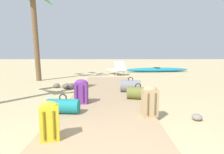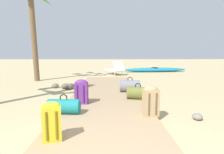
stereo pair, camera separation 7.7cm
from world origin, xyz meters
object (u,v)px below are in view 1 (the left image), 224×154
at_px(duffel_bag_teal, 63,106).
at_px(duffel_bag_olive, 137,93).
at_px(backpack_purple, 81,91).
at_px(lounge_chair, 116,69).
at_px(backpack_tan, 149,100).
at_px(backpack_yellow, 49,120).
at_px(kayak, 156,70).
at_px(duffel_bag_grey, 130,86).
at_px(palm_tree_far_left, 32,1).

distance_m(duffel_bag_teal, duffel_bag_olive, 2.10).
bearing_deg(duffel_bag_olive, backpack_purple, -163.35).
height_order(duffel_bag_olive, lounge_chair, lounge_chair).
bearing_deg(backpack_tan, backpack_yellow, -147.80).
relative_size(duffel_bag_teal, kayak, 0.15).
height_order(duffel_bag_grey, backpack_purple, backpack_purple).
bearing_deg(backpack_purple, duffel_bag_teal, -108.90).
relative_size(backpack_purple, backpack_tan, 0.99).
bearing_deg(backpack_purple, kayak, 64.93).
height_order(duffel_bag_grey, backpack_yellow, backpack_yellow).
bearing_deg(duffel_bag_grey, duffel_bag_teal, -127.04).
xyz_separation_m(backpack_tan, palm_tree_far_left, (-4.29, 5.06, 3.20)).
bearing_deg(duffel_bag_grey, kayak, 70.06).
height_order(backpack_tan, lounge_chair, lounge_chair).
xyz_separation_m(palm_tree_far_left, lounge_chair, (3.80, 2.41, -3.27)).
height_order(duffel_bag_teal, kayak, duffel_bag_teal).
xyz_separation_m(duffel_bag_teal, kayak, (4.06, 8.87, -0.08)).
xyz_separation_m(duffel_bag_olive, lounge_chair, (-0.44, 6.11, 0.08)).
relative_size(palm_tree_far_left, lounge_chair, 2.81).
relative_size(duffel_bag_olive, palm_tree_far_left, 0.14).
distance_m(duffel_bag_teal, kayak, 9.76).
distance_m(duffel_bag_grey, duffel_bag_olive, 0.95).
xyz_separation_m(duffel_bag_grey, kayak, (2.44, 6.74, -0.12)).
xyz_separation_m(duffel_bag_grey, lounge_chair, (-0.32, 5.17, 0.06)).
relative_size(duffel_bag_teal, backpack_tan, 1.11).
height_order(backpack_tan, palm_tree_far_left, palm_tree_far_left).
distance_m(duffel_bag_olive, lounge_chair, 6.12).
bearing_deg(lounge_chair, duffel_bag_teal, -100.01).
distance_m(backpack_tan, lounge_chair, 7.48).
bearing_deg(backpack_tan, backpack_purple, 148.65).
distance_m(duffel_bag_olive, backpack_tan, 1.37).
distance_m(backpack_yellow, backpack_purple, 1.97).
bearing_deg(kayak, lounge_chair, -150.42).
bearing_deg(duffel_bag_olive, backpack_tan, -87.96).
height_order(duffel_bag_grey, duffel_bag_olive, duffel_bag_grey).
xyz_separation_m(duffel_bag_grey, duffel_bag_olive, (0.11, -0.94, -0.02)).
relative_size(duffel_bag_teal, duffel_bag_olive, 1.07).
height_order(backpack_yellow, backpack_tan, backpack_tan).
distance_m(palm_tree_far_left, kayak, 8.42).
bearing_deg(lounge_chair, backpack_purple, -98.94).
xyz_separation_m(backpack_purple, kayak, (3.80, 8.12, -0.25)).
bearing_deg(backpack_yellow, backpack_tan, 32.20).
relative_size(duffel_bag_olive, lounge_chair, 0.39).
distance_m(duffel_bag_teal, backpack_tan, 1.79).
xyz_separation_m(duffel_bag_olive, palm_tree_far_left, (-4.24, 3.70, 3.35)).
relative_size(duffel_bag_grey, duffel_bag_teal, 0.99).
bearing_deg(kayak, duffel_bag_teal, -114.57).
bearing_deg(backpack_yellow, lounge_chair, 82.18).
bearing_deg(kayak, duffel_bag_grey, -109.94).
bearing_deg(backpack_tan, kayak, 75.82).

